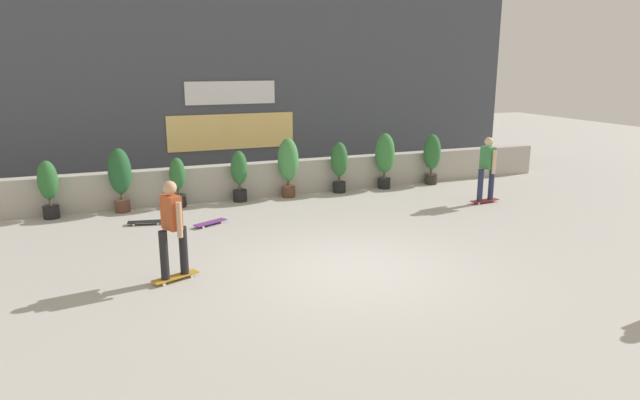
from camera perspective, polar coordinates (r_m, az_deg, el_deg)
name	(u,v)px	position (r m, az deg, el deg)	size (l,w,h in m)	color
ground_plane	(351,268)	(10.08, 3.16, -6.88)	(48.00, 48.00, 0.00)	#B2AFA8
planter_wall	(259,179)	(15.41, -6.17, 2.10)	(18.00, 0.40, 0.90)	#B2ADA3
building_backdrop	(223,71)	(18.98, -9.71, 12.69)	(20.00, 2.08, 6.50)	#424751
potted_plant_0	(48,186)	(14.42, -25.63, 1.28)	(0.44, 0.44, 1.36)	black
potted_plant_1	(120,175)	(14.36, -19.45, 2.38)	(0.54, 0.54, 1.55)	brown
potted_plant_2	(178,180)	(14.51, -14.10, 1.92)	(0.39, 0.39, 1.24)	black
potted_plant_3	(239,173)	(14.77, -8.12, 2.67)	(0.43, 0.43, 1.32)	black
potted_plant_4	(288,163)	(15.09, -3.22, 3.76)	(0.55, 0.55, 1.58)	brown
potted_plant_5	(339,164)	(15.63, 1.95, 3.64)	(0.46, 0.46, 1.40)	black
potted_plant_6	(385,156)	(16.21, 6.52, 4.38)	(0.55, 0.55, 1.58)	black
potted_plant_7	(432,155)	(17.01, 11.18, 4.41)	(0.50, 0.50, 1.48)	#2D2823
skater_foreground	(172,226)	(9.54, -14.62, -2.57)	(0.81, 0.52, 1.70)	#BF8C26
skater_mid_plaza	(487,167)	(15.01, 16.43, 3.21)	(0.81, 0.56, 1.70)	maroon
skateboard_near_camera	(210,223)	(12.85, -10.96, -2.24)	(0.80, 0.54, 0.08)	#72338C
skateboard_aside	(146,222)	(13.25, -17.05, -2.11)	(0.82, 0.35, 0.08)	black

